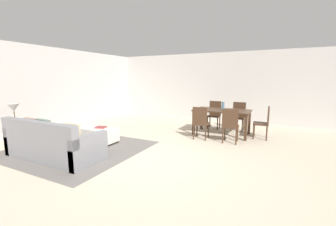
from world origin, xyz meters
name	(u,v)px	position (x,y,z in m)	size (l,w,h in m)	color
ground_plane	(156,159)	(0.00, 0.00, 0.00)	(10.80, 10.80, 0.00)	beige
wall_back	(217,87)	(0.00, 5.00, 1.35)	(9.00, 0.12, 2.70)	beige
wall_left	(40,89)	(-4.50, 0.50, 1.35)	(0.12, 11.00, 2.70)	beige
area_rug	(78,149)	(-2.04, -0.28, 0.00)	(3.00, 2.80, 0.01)	slate
couch	(53,144)	(-2.03, -0.93, 0.30)	(2.19, 0.89, 0.86)	gray
ottoman_table	(95,134)	(-2.04, 0.32, 0.23)	(1.19, 0.54, 0.40)	silver
side_table	(16,130)	(-3.42, -0.88, 0.45)	(0.40, 0.40, 0.57)	brown
table_lamp	(14,109)	(-3.42, -0.88, 0.98)	(0.26, 0.26, 0.53)	brown
dining_table	(222,113)	(0.75, 2.68, 0.67)	(1.63, 0.90, 0.76)	#422B1C
dining_chair_near_left	(201,121)	(0.35, 1.88, 0.52)	(0.42, 0.42, 0.92)	#422B1C
dining_chair_near_right	(230,124)	(1.17, 1.87, 0.52)	(0.42, 0.42, 0.92)	#422B1C
dining_chair_far_left	(214,113)	(0.33, 3.46, 0.52)	(0.41, 0.41, 0.92)	#422B1C
dining_chair_far_right	(239,115)	(1.12, 3.47, 0.52)	(0.40, 0.40, 0.92)	#422B1C
dining_chair_head_east	(264,121)	(1.94, 2.72, 0.52)	(0.42, 0.42, 0.92)	#422B1C
vase_centerpiece	(223,106)	(0.78, 2.69, 0.88)	(0.08, 0.08, 0.24)	slate
book_on_ottoman	(101,127)	(-1.90, 0.39, 0.42)	(0.26, 0.20, 0.03)	maroon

